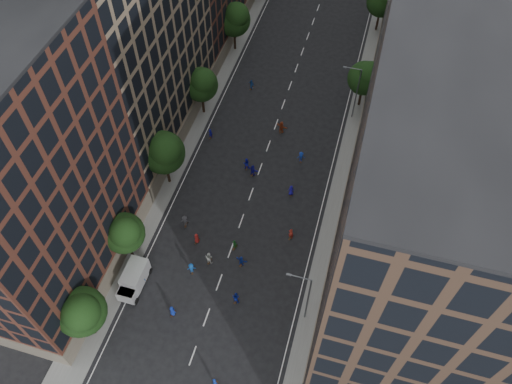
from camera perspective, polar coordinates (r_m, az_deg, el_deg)
ground at (r=74.66m, az=2.22°, el=7.47°), size 240.00×240.00×0.00m
sidewalk_left at (r=82.52m, az=-4.74°, el=12.68°), size 4.00×105.00×0.15m
sidewalk_right at (r=79.11m, az=12.17°, el=9.39°), size 4.00×105.00×0.15m
bldg_left_a at (r=53.61m, az=-25.77°, el=0.67°), size 14.00×22.00×30.00m
bldg_left_b at (r=66.08m, az=-15.47°, el=17.84°), size 14.00×26.00×34.00m
bldg_right_a at (r=44.45m, az=18.88°, el=-3.52°), size 14.00×30.00×36.00m
bldg_right_b at (r=66.66m, az=20.33°, el=16.22°), size 14.00×28.00×33.00m
tree_left_0 at (r=54.37m, az=-19.34°, el=-12.81°), size 5.20×5.20×8.83m
tree_left_1 at (r=58.27m, az=-14.81°, el=-4.54°), size 4.80×4.80×8.21m
tree_left_2 at (r=63.73m, az=-10.49°, el=4.55°), size 5.60×5.60×9.45m
tree_left_3 at (r=73.13m, az=-6.25°, el=12.23°), size 5.00×5.00×8.58m
tree_left_4 at (r=84.91m, az=-2.44°, el=19.20°), size 5.40×5.40×9.08m
tree_right_a at (r=75.77m, az=12.46°, el=12.70°), size 5.00×5.00×8.39m
tree_right_b at (r=92.04m, az=14.37°, el=20.48°), size 5.20×5.20×8.83m
streetlamp_near at (r=53.27m, az=5.76°, el=-11.81°), size 2.64×0.22×9.06m
streetlamp_far at (r=73.87m, az=11.30°, el=11.25°), size 2.64×0.22×9.06m
cargo_van at (r=59.85m, az=-13.81°, el=-9.65°), size 2.31×4.93×2.62m
skater_0 at (r=57.87m, az=-9.55°, el=-13.26°), size 0.88×0.66×1.62m
skater_1 at (r=54.61m, az=-4.73°, el=-20.85°), size 0.71×0.58×1.66m
skater_2 at (r=57.73m, az=-2.31°, el=-11.95°), size 1.02×0.87×1.81m
skater_3 at (r=59.94m, az=-7.39°, el=-8.65°), size 1.21×0.98×1.63m
skater_4 at (r=60.29m, az=-12.80°, el=-9.68°), size 0.99×0.63×1.57m
skater_5 at (r=59.98m, az=-1.70°, el=-7.90°), size 1.53×0.72×1.59m
skater_6 at (r=61.99m, az=-6.80°, el=-5.29°), size 0.90×0.72×1.60m
skater_7 at (r=61.92m, az=4.01°, el=-4.78°), size 0.78×0.64×1.84m
skater_8 at (r=60.26m, az=-5.39°, el=-7.50°), size 1.03×0.86×1.88m
skater_9 at (r=63.46m, az=-8.11°, el=-3.32°), size 1.26×0.88×1.78m
skater_10 at (r=61.16m, az=-2.44°, el=-6.01°), size 1.02×0.72×1.60m
skater_11 at (r=67.78m, az=-0.38°, el=2.46°), size 1.72×0.98×1.77m
skater_12 at (r=65.88m, az=4.03°, el=0.16°), size 0.91×0.69×1.67m
skater_13 at (r=72.81m, az=-5.22°, el=6.67°), size 0.65×0.50×1.61m
skater_14 at (r=68.53m, az=-1.11°, el=3.25°), size 1.02×0.86×1.84m
skater_15 at (r=69.68m, az=5.15°, el=4.00°), size 1.22×0.89×1.70m
skater_16 at (r=80.20m, az=-0.52°, el=12.17°), size 1.03×0.72×1.62m
skater_17 at (r=73.25m, az=2.92°, el=7.40°), size 1.88×1.14×1.93m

